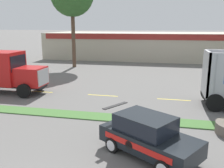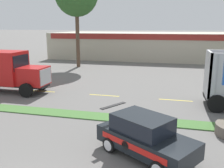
{
  "view_description": "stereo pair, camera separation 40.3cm",
  "coord_description": "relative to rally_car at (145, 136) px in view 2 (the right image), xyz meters",
  "views": [
    {
      "loc": [
        3.8,
        -5.02,
        5.29
      ],
      "look_at": [
        0.78,
        8.85,
        1.97
      ],
      "focal_mm": 40.0,
      "sensor_mm": 36.0,
      "label": 1
    },
    {
      "loc": [
        4.19,
        -4.92,
        5.29
      ],
      "look_at": [
        0.78,
        8.85,
        1.97
      ],
      "focal_mm": 40.0,
      "sensor_mm": 36.0,
      "label": 2
    }
  ],
  "objects": [
    {
      "name": "centre_line_4",
      "position": [
        -4.11,
        8.48,
        -0.87
      ],
      "size": [
        2.4,
        0.14,
        0.01
      ],
      "primitive_type": "cube",
      "color": "yellow",
      "rests_on": "ground_plane"
    },
    {
      "name": "centre_line_3",
      "position": [
        -9.51,
        8.48,
        -0.87
      ],
      "size": [
        2.4,
        0.14,
        0.01
      ],
      "primitive_type": "cube",
      "color": "yellow",
      "rests_on": "ground_plane"
    },
    {
      "name": "centre_line_5",
      "position": [
        1.29,
        8.48,
        -0.87
      ],
      "size": [
        2.4,
        0.14,
        0.01
      ],
      "primitive_type": "cube",
      "color": "yellow",
      "rests_on": "ground_plane"
    },
    {
      "name": "store_building_backdrop",
      "position": [
        -2.24,
        33.01,
        1.22
      ],
      "size": [
        33.15,
        12.1,
        4.18
      ],
      "color": "#BCB29E",
      "rests_on": "ground_plane"
    },
    {
      "name": "rally_car",
      "position": [
        0.0,
        0.0,
        0.0
      ],
      "size": [
        4.48,
        3.79,
        1.74
      ],
      "color": "black",
      "rests_on": "ground_plane"
    },
    {
      "name": "grass_verge",
      "position": [
        -3.22,
        3.86,
        -0.85
      ],
      "size": [
        120.0,
        1.23,
        0.06
      ],
      "primitive_type": "cube",
      "color": "#477538",
      "rests_on": "ground_plane"
    }
  ]
}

